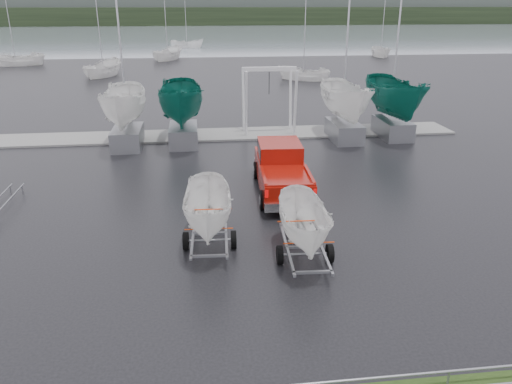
# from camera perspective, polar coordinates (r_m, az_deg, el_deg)

# --- Properties ---
(ground_plane) EXTENTS (120.00, 120.00, 0.00)m
(ground_plane) POSITION_cam_1_polar(r_m,az_deg,el_deg) (19.00, -2.85, -3.27)
(ground_plane) COLOR black
(ground_plane) RESTS_ON ground
(lake) EXTENTS (300.00, 300.00, 0.00)m
(lake) POSITION_cam_1_polar(r_m,az_deg,el_deg) (117.56, -6.74, 16.98)
(lake) COLOR gray
(lake) RESTS_ON ground
(dock) EXTENTS (30.00, 3.00, 0.12)m
(dock) POSITION_cam_1_polar(r_m,az_deg,el_deg) (31.29, -4.68, 6.55)
(dock) COLOR gray
(dock) RESTS_ON ground
(treeline) EXTENTS (300.00, 8.00, 6.00)m
(treeline) POSITION_cam_1_polar(r_m,az_deg,el_deg) (187.36, -7.08, 19.30)
(treeline) COLOR black
(treeline) RESTS_ON ground
(far_hill) EXTENTS (300.00, 6.00, 10.00)m
(far_hill) POSITION_cam_1_polar(r_m,az_deg,el_deg) (195.32, -7.12, 19.95)
(far_hill) COLOR #4C5651
(far_hill) RESTS_ON ground
(pickup_truck) EXTENTS (2.44, 6.01, 1.96)m
(pickup_truck) POSITION_cam_1_polar(r_m,az_deg,el_deg) (21.79, 2.90, 2.83)
(pickup_truck) COLOR maroon
(pickup_truck) RESTS_ON ground
(trailer_hitched) EXTENTS (1.81, 3.66, 4.51)m
(trailer_hitched) POSITION_cam_1_polar(r_m,az_deg,el_deg) (15.28, 5.77, 0.45)
(trailer_hitched) COLOR gray
(trailer_hitched) RESTS_ON ground
(trailer_parked) EXTENTS (1.81, 3.65, 4.79)m
(trailer_parked) POSITION_cam_1_polar(r_m,az_deg,el_deg) (16.16, -5.57, 2.15)
(trailer_parked) COLOR gray
(trailer_parked) RESTS_ON ground
(boat_hoist) EXTENTS (3.30, 2.18, 4.12)m
(boat_hoist) POSITION_cam_1_polar(r_m,az_deg,el_deg) (31.06, 1.50, 11.44)
(boat_hoist) COLOR silver
(boat_hoist) RESTS_ON ground
(keelboat_0) EXTENTS (2.38, 3.20, 10.55)m
(keelboat_0) POSITION_cam_1_polar(r_m,az_deg,el_deg) (28.84, -15.03, 12.25)
(keelboat_0) COLOR gray
(keelboat_0) RESTS_ON ground
(keelboat_1) EXTENTS (2.51, 3.20, 7.78)m
(keelboat_1) POSITION_cam_1_polar(r_m,az_deg,el_deg) (28.76, -8.63, 13.12)
(keelboat_1) COLOR gray
(keelboat_1) RESTS_ON ground
(keelboat_2) EXTENTS (2.38, 3.20, 10.54)m
(keelboat_2) POSITION_cam_1_polar(r_m,az_deg,el_deg) (29.91, 10.41, 12.88)
(keelboat_2) COLOR gray
(keelboat_2) RESTS_ON ground
(keelboat_3) EXTENTS (2.55, 3.20, 10.72)m
(keelboat_3) POSITION_cam_1_polar(r_m,az_deg,el_deg) (31.21, 15.93, 13.30)
(keelboat_3) COLOR gray
(keelboat_3) RESTS_ON ground
(mast_rack_2) EXTENTS (7.00, 0.56, 0.06)m
(mast_rack_2) POSITION_cam_1_polar(r_m,az_deg,el_deg) (11.95, 21.82, -19.28)
(mast_rack_2) COLOR gray
(mast_rack_2) RESTS_ON ground
(moored_boat_0) EXTENTS (3.41, 3.46, 11.57)m
(moored_boat_0) POSITION_cam_1_polar(r_m,az_deg,el_deg) (59.77, -16.99, 12.56)
(moored_boat_0) COLOR white
(moored_boat_0) RESTS_ON ground
(moored_boat_1) EXTENTS (3.61, 3.65, 11.63)m
(moored_boat_1) POSITION_cam_1_polar(r_m,az_deg,el_deg) (74.95, -10.03, 14.65)
(moored_boat_1) COLOR white
(moored_boat_1) RESTS_ON ground
(moored_boat_2) EXTENTS (2.99, 2.96, 10.87)m
(moored_boat_2) POSITION_cam_1_polar(r_m,az_deg,el_deg) (54.49, 5.43, 12.62)
(moored_boat_2) COLOR white
(moored_boat_2) RESTS_ON ground
(moored_boat_3) EXTENTS (2.71, 2.76, 11.18)m
(moored_boat_3) POSITION_cam_1_polar(r_m,az_deg,el_deg) (80.52, 14.04, 14.78)
(moored_boat_3) COLOR white
(moored_boat_3) RESTS_ON ground
(moored_boat_4) EXTENTS (3.15, 3.09, 11.60)m
(moored_boat_4) POSITION_cam_1_polar(r_m,az_deg,el_deg) (73.76, -25.70, 12.87)
(moored_boat_4) COLOR white
(moored_boat_4) RESTS_ON ground
(moored_boat_5) EXTENTS (2.95, 2.91, 11.09)m
(moored_boat_5) POSITION_cam_1_polar(r_m,az_deg,el_deg) (94.85, -7.89, 16.02)
(moored_boat_5) COLOR white
(moored_boat_5) RESTS_ON ground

